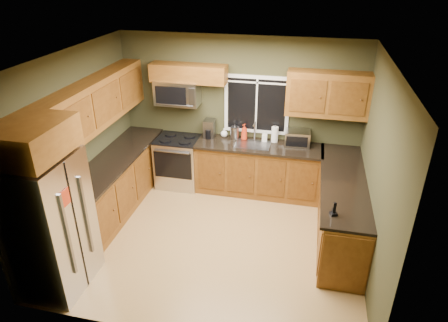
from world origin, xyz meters
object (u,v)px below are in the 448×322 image
at_px(paper_towel_roll, 275,134).
at_px(soap_bottle_a, 244,132).
at_px(refrigerator, 50,225).
at_px(coffee_maker, 209,129).
at_px(toaster_oven, 297,138).
at_px(soap_bottle_c, 224,133).
at_px(kettle, 235,132).
at_px(range, 179,161).
at_px(microwave, 178,93).
at_px(soap_bottle_b, 265,136).
at_px(cordless_phone, 334,211).

relative_size(paper_towel_roll, soap_bottle_a, 1.05).
distance_m(refrigerator, coffee_maker, 3.19).
bearing_deg(paper_towel_roll, coffee_maker, -177.92).
relative_size(toaster_oven, coffee_maker, 1.37).
height_order(coffee_maker, soap_bottle_c, coffee_maker).
bearing_deg(toaster_oven, kettle, 178.23).
height_order(paper_towel_roll, soap_bottle_a, paper_towel_roll).
relative_size(kettle, soap_bottle_c, 1.74).
xyz_separation_m(range, soap_bottle_c, (0.80, 0.23, 0.55)).
height_order(microwave, paper_towel_roll, microwave).
height_order(microwave, soap_bottle_b, microwave).
xyz_separation_m(coffee_maker, soap_bottle_a, (0.62, 0.01, -0.00)).
bearing_deg(soap_bottle_a, cordless_phone, -53.96).
bearing_deg(soap_bottle_a, microwave, -177.74).
distance_m(refrigerator, soap_bottle_c, 3.35).
height_order(refrigerator, cordless_phone, refrigerator).
xyz_separation_m(range, toaster_oven, (2.09, 0.15, 0.60)).
bearing_deg(coffee_maker, kettle, 1.49).
bearing_deg(soap_bottle_c, refrigerator, -116.40).
height_order(toaster_oven, paper_towel_roll, paper_towel_roll).
xyz_separation_m(refrigerator, paper_towel_roll, (2.39, 2.98, 0.18)).
bearing_deg(microwave, soap_bottle_a, 2.26).
xyz_separation_m(microwave, soap_bottle_c, (0.80, 0.09, -0.71)).
bearing_deg(soap_bottle_c, toaster_oven, -3.71).
xyz_separation_m(range, microwave, (-0.00, 0.14, 1.26)).
distance_m(coffee_maker, cordless_phone, 2.93).
bearing_deg(soap_bottle_b, range, -172.94).
height_order(range, kettle, kettle).
relative_size(kettle, cordless_phone, 1.55).
height_order(refrigerator, soap_bottle_b, refrigerator).
relative_size(coffee_maker, soap_bottle_b, 1.66).
bearing_deg(soap_bottle_b, coffee_maker, -178.78).
xyz_separation_m(refrigerator, microwave, (0.69, 2.91, 0.83)).
height_order(microwave, cordless_phone, microwave).
bearing_deg(toaster_oven, refrigerator, -133.63).
relative_size(toaster_oven, paper_towel_roll, 1.44).
height_order(range, toaster_oven, toaster_oven).
relative_size(soap_bottle_a, cordless_phone, 1.62).
bearing_deg(cordless_phone, paper_towel_roll, 114.81).
height_order(kettle, paper_towel_roll, paper_towel_roll).
distance_m(microwave, soap_bottle_c, 1.07).
bearing_deg(cordless_phone, soap_bottle_b, 118.80).
height_order(soap_bottle_a, soap_bottle_c, soap_bottle_a).
distance_m(range, soap_bottle_b, 1.64).
bearing_deg(kettle, soap_bottle_b, 0.99).
xyz_separation_m(kettle, soap_bottle_b, (0.53, 0.01, -0.03)).
height_order(paper_towel_roll, cordless_phone, paper_towel_roll).
xyz_separation_m(toaster_oven, soap_bottle_c, (-1.29, 0.08, -0.05)).
relative_size(coffee_maker, paper_towel_roll, 1.05).
bearing_deg(soap_bottle_a, coffee_maker, -178.74).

